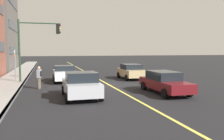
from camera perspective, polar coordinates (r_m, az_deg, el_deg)
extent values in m
plane|color=black|center=(19.67, -0.93, -3.53)|extent=(200.00, 200.00, 0.00)
cube|color=gray|center=(19.27, -24.89, -3.94)|extent=(80.00, 2.62, 0.15)
cube|color=slate|center=(19.11, -21.25, -3.89)|extent=(80.00, 0.16, 0.15)
cube|color=#D8CC4C|center=(19.67, -0.93, -3.52)|extent=(80.00, 0.16, 0.01)
cube|color=#262D38|center=(39.04, -22.57, 4.46)|extent=(10.53, 0.06, 1.10)
cube|color=#262D38|center=(39.20, -22.74, 9.68)|extent=(10.53, 0.06, 1.10)
cube|color=#262D38|center=(39.69, -22.91, 14.82)|extent=(10.53, 0.06, 1.10)
cube|color=#A8AAB2|center=(14.26, -7.59, -4.10)|extent=(3.98, 1.91, 0.72)
cube|color=black|center=(13.88, -7.44, -1.67)|extent=(1.65, 1.76, 0.56)
cylinder|color=black|center=(15.51, -11.71, -4.78)|extent=(0.60, 0.22, 0.60)
cylinder|color=black|center=(15.75, -4.87, -4.55)|extent=(0.60, 0.22, 0.60)
cylinder|color=black|center=(12.93, -10.87, -6.69)|extent=(0.60, 0.22, 0.60)
cylinder|color=black|center=(13.21, -2.70, -6.36)|extent=(0.60, 0.22, 0.60)
cube|color=#591116|center=(16.01, 12.73, -3.43)|extent=(4.70, 1.71, 0.59)
cube|color=black|center=(16.14, 12.38, -1.29)|extent=(2.36, 1.57, 0.56)
cylinder|color=black|center=(15.18, 18.30, -5.14)|extent=(0.60, 0.22, 0.60)
cylinder|color=black|center=(14.32, 12.73, -5.60)|extent=(0.60, 0.22, 0.60)
cylinder|color=black|center=(17.80, 12.70, -3.57)|extent=(0.60, 0.22, 0.60)
cylinder|color=black|center=(17.07, 7.75, -3.85)|extent=(0.60, 0.22, 0.60)
cube|color=silver|center=(21.72, -11.48, -1.09)|extent=(3.91, 1.86, 0.72)
cube|color=black|center=(21.64, -11.50, 0.46)|extent=(1.63, 1.71, 0.47)
cylinder|color=black|center=(23.00, -13.97, -1.71)|extent=(0.60, 0.22, 0.60)
cylinder|color=black|center=(23.12, -9.45, -1.59)|extent=(0.60, 0.22, 0.60)
cylinder|color=black|center=(20.43, -13.74, -2.51)|extent=(0.60, 0.22, 0.60)
cylinder|color=black|center=(20.57, -8.66, -2.38)|extent=(0.60, 0.22, 0.60)
cube|color=tan|center=(23.35, 4.68, -0.64)|extent=(3.83, 1.84, 0.69)
cube|color=black|center=(23.29, 4.69, 0.82)|extent=(1.91, 1.69, 0.50)
cylinder|color=black|center=(22.55, 7.94, -1.74)|extent=(0.60, 0.22, 0.60)
cylinder|color=black|center=(21.90, 3.62, -1.90)|extent=(0.60, 0.22, 0.60)
cylinder|color=black|center=(24.88, 5.60, -1.10)|extent=(0.60, 0.22, 0.60)
cylinder|color=black|center=(24.28, 1.63, -1.22)|extent=(0.60, 0.22, 0.60)
cylinder|color=brown|center=(18.17, -17.41, -3.14)|extent=(0.18, 0.18, 0.83)
cylinder|color=brown|center=(18.37, -17.15, -3.05)|extent=(0.18, 0.18, 0.83)
cube|color=gray|center=(18.19, -17.34, -0.83)|extent=(0.45, 0.35, 0.62)
sphere|color=tan|center=(18.15, -17.37, 0.49)|extent=(0.22, 0.22, 0.22)
cube|color=black|center=(18.12, -16.84, -0.74)|extent=(0.30, 0.24, 0.34)
cylinder|color=#1E3823|center=(21.70, -21.61, 4.21)|extent=(0.16, 0.16, 5.51)
cylinder|color=#1E3823|center=(21.72, -17.13, 10.83)|extent=(0.10, 3.51, 0.10)
cube|color=black|center=(21.70, -13.06, 9.74)|extent=(0.28, 0.30, 0.90)
sphere|color=#360605|center=(21.73, -12.60, 10.53)|extent=(0.18, 0.18, 0.18)
sphere|color=gold|center=(21.71, -12.58, 9.74)|extent=(0.18, 0.18, 0.18)
sphere|color=black|center=(21.68, -12.57, 8.95)|extent=(0.18, 0.18, 0.18)
cylinder|color=slate|center=(22.88, -22.48, 0.98)|extent=(0.08, 0.08, 2.95)
cube|color=white|center=(22.84, -22.64, 4.17)|extent=(0.60, 0.02, 0.20)
cube|color=#DB5919|center=(22.85, -22.61, 3.29)|extent=(0.44, 0.02, 0.28)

